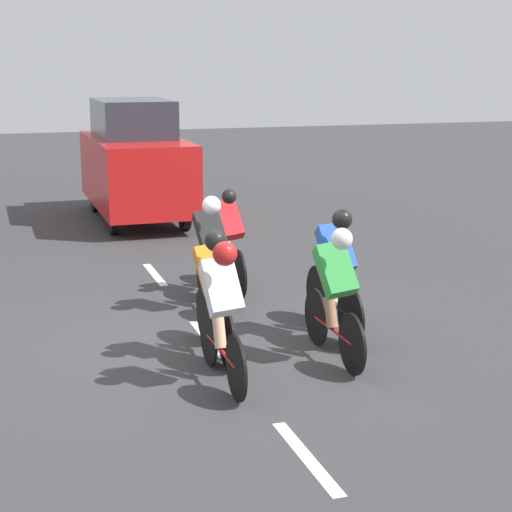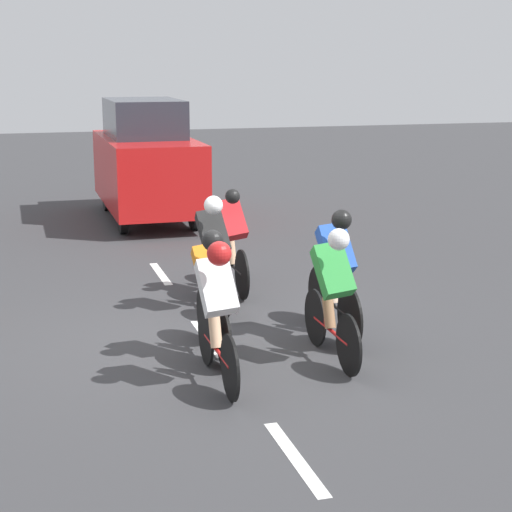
{
  "view_description": "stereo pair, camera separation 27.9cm",
  "coord_description": "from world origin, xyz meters",
  "px_view_note": "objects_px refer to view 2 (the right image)",
  "views": [
    {
      "loc": [
        2.36,
        9.14,
        3.18
      ],
      "look_at": [
        -0.59,
        -0.08,
        0.95
      ],
      "focal_mm": 60.0,
      "sensor_mm": 36.0,
      "label": 1
    },
    {
      "loc": [
        2.09,
        9.22,
        3.18
      ],
      "look_at": [
        -0.59,
        -0.08,
        0.95
      ],
      "focal_mm": 60.0,
      "sensor_mm": 36.0,
      "label": 2
    }
  ],
  "objects_px": {
    "cyclist_orange": "(212,288)",
    "cyclist_blue": "(335,269)",
    "support_car": "(146,161)",
    "cyclist_red": "(232,238)",
    "cyclist_white": "(217,307)",
    "cyclist_black": "(214,248)",
    "cyclist_green": "(333,290)"
  },
  "relations": [
    {
      "from": "cyclist_orange",
      "to": "cyclist_green",
      "type": "bearing_deg",
      "value": 155.69
    },
    {
      "from": "cyclist_white",
      "to": "support_car",
      "type": "bearing_deg",
      "value": -94.73
    },
    {
      "from": "cyclist_blue",
      "to": "support_car",
      "type": "distance_m",
      "value": 8.17
    },
    {
      "from": "cyclist_blue",
      "to": "cyclist_black",
      "type": "relative_size",
      "value": 1.05
    },
    {
      "from": "cyclist_blue",
      "to": "cyclist_white",
      "type": "relative_size",
      "value": 1.01
    },
    {
      "from": "cyclist_white",
      "to": "cyclist_blue",
      "type": "bearing_deg",
      "value": -146.48
    },
    {
      "from": "cyclist_red",
      "to": "cyclist_green",
      "type": "xyz_separation_m",
      "value": [
        -0.3,
        3.07,
        0.03
      ]
    },
    {
      "from": "cyclist_red",
      "to": "cyclist_orange",
      "type": "xyz_separation_m",
      "value": [
        0.88,
        2.54,
        0.01
      ]
    },
    {
      "from": "cyclist_orange",
      "to": "support_car",
      "type": "xyz_separation_m",
      "value": [
        -0.62,
        -8.4,
        0.41
      ]
    },
    {
      "from": "cyclist_blue",
      "to": "cyclist_white",
      "type": "distance_m",
      "value": 2.01
    },
    {
      "from": "cyclist_black",
      "to": "cyclist_green",
      "type": "xyz_separation_m",
      "value": [
        -0.76,
        2.27,
        -0.02
      ]
    },
    {
      "from": "cyclist_blue",
      "to": "cyclist_orange",
      "type": "bearing_deg",
      "value": 10.44
    },
    {
      "from": "cyclist_orange",
      "to": "cyclist_blue",
      "type": "bearing_deg",
      "value": -169.56
    },
    {
      "from": "cyclist_black",
      "to": "cyclist_green",
      "type": "distance_m",
      "value": 2.39
    },
    {
      "from": "cyclist_red",
      "to": "cyclist_black",
      "type": "relative_size",
      "value": 1.03
    },
    {
      "from": "cyclist_red",
      "to": "cyclist_orange",
      "type": "distance_m",
      "value": 2.69
    },
    {
      "from": "cyclist_orange",
      "to": "cyclist_white",
      "type": "xyz_separation_m",
      "value": [
        0.15,
        0.83,
        0.03
      ]
    },
    {
      "from": "cyclist_black",
      "to": "support_car",
      "type": "height_order",
      "value": "support_car"
    },
    {
      "from": "cyclist_blue",
      "to": "cyclist_red",
      "type": "distance_m",
      "value": 2.35
    },
    {
      "from": "cyclist_black",
      "to": "cyclist_white",
      "type": "height_order",
      "value": "cyclist_black"
    },
    {
      "from": "cyclist_blue",
      "to": "support_car",
      "type": "relative_size",
      "value": 0.41
    },
    {
      "from": "cyclist_blue",
      "to": "cyclist_black",
      "type": "height_order",
      "value": "cyclist_blue"
    },
    {
      "from": "cyclist_black",
      "to": "cyclist_green",
      "type": "height_order",
      "value": "cyclist_black"
    },
    {
      "from": "cyclist_blue",
      "to": "support_car",
      "type": "xyz_separation_m",
      "value": [
        0.91,
        -8.12,
        0.37
      ]
    },
    {
      "from": "cyclist_red",
      "to": "cyclist_white",
      "type": "distance_m",
      "value": 3.52
    },
    {
      "from": "cyclist_blue",
      "to": "cyclist_red",
      "type": "relative_size",
      "value": 1.02
    },
    {
      "from": "cyclist_black",
      "to": "support_car",
      "type": "distance_m",
      "value": 6.67
    },
    {
      "from": "cyclist_blue",
      "to": "support_car",
      "type": "height_order",
      "value": "support_car"
    },
    {
      "from": "cyclist_blue",
      "to": "cyclist_black",
      "type": "bearing_deg",
      "value": -52.73
    },
    {
      "from": "cyclist_green",
      "to": "cyclist_white",
      "type": "height_order",
      "value": "cyclist_white"
    },
    {
      "from": "cyclist_orange",
      "to": "support_car",
      "type": "relative_size",
      "value": 0.38
    },
    {
      "from": "cyclist_green",
      "to": "cyclist_white",
      "type": "bearing_deg",
      "value": 12.47
    }
  ]
}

